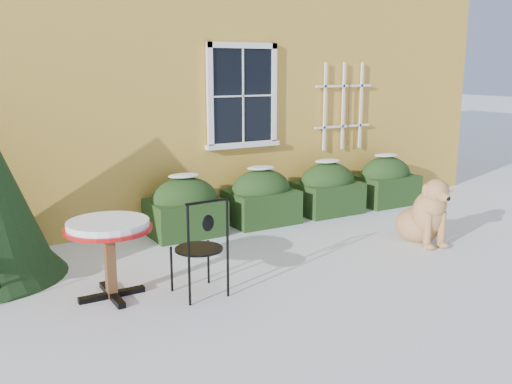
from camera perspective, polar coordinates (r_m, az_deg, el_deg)
ground at (r=6.52m, az=4.50°, el=-9.39°), size 80.00×80.00×0.00m
house at (r=12.48m, az=-14.59°, el=15.66°), size 12.40×8.40×6.40m
hedge_row at (r=9.31m, az=3.95°, el=-0.14°), size 4.95×0.80×0.91m
bistro_table at (r=6.17m, az=-14.53°, el=-4.07°), size 0.92×0.92×0.85m
patio_chair_near at (r=6.11m, az=-5.54°, el=-5.49°), size 0.52×0.52×1.09m
dog at (r=8.28m, az=16.56°, el=-2.30°), size 0.74×1.04×0.97m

